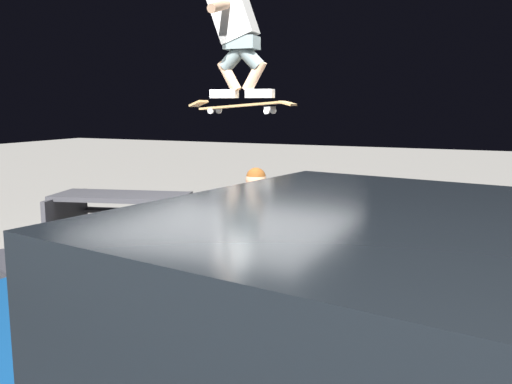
# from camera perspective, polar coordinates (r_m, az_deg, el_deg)

# --- Properties ---
(ground_plane) EXTENTS (40.00, 40.00, 0.00)m
(ground_plane) POSITION_cam_1_polar(r_m,az_deg,el_deg) (5.90, -3.41, -9.56)
(ground_plane) COLOR gray
(ledge_box_main) EXTENTS (1.78, 0.69, 0.46)m
(ledge_box_main) POSITION_cam_1_polar(r_m,az_deg,el_deg) (5.80, -1.44, -7.52)
(ledge_box_main) COLOR black
(ledge_box_main) RESTS_ON ground
(person_sitting_on_ledge) EXTENTS (0.59, 0.75, 1.29)m
(person_sitting_on_ledge) POSITION_cam_1_polar(r_m,az_deg,el_deg) (5.22, -0.46, -3.91)
(person_sitting_on_ledge) COLOR #2D3856
(person_sitting_on_ledge) RESTS_ON ground
(skateboard) EXTENTS (1.03, 0.26, 0.13)m
(skateboard) POSITION_cam_1_polar(r_m,az_deg,el_deg) (5.20, -1.48, 8.93)
(skateboard) COLOR #AD8451
(skater_airborne) EXTENTS (0.62, 0.89, 1.12)m
(skater_airborne) POSITION_cam_1_polar(r_m,az_deg,el_deg) (5.27, -2.10, 16.42)
(skater_airborne) COLOR white
(kicker_ramp) EXTENTS (1.25, 1.16, 0.39)m
(kicker_ramp) POSITION_cam_1_polar(r_m,az_deg,el_deg) (6.44, -21.89, -8.02)
(kicker_ramp) COLOR #28282D
(kicker_ramp) RESTS_ON ground
(picnic_table_back) EXTENTS (1.99, 1.73, 0.75)m
(picnic_table_back) POSITION_cam_1_polar(r_m,az_deg,el_deg) (7.29, -13.78, -2.16)
(picnic_table_back) COLOR #38383D
(picnic_table_back) RESTS_ON ground
(trash_bin) EXTENTS (0.50, 0.50, 0.91)m
(trash_bin) POSITION_cam_1_polar(r_m,az_deg,el_deg) (4.68, 13.60, -8.87)
(trash_bin) COLOR #47474C
(trash_bin) RESTS_ON ground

